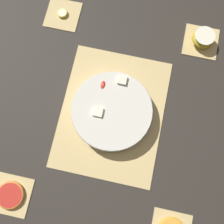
{
  "coord_description": "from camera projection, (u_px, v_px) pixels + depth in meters",
  "views": [
    {
      "loc": [
        -0.18,
        -0.04,
        0.91
      ],
      "look_at": [
        0.0,
        0.0,
        0.03
      ],
      "focal_mm": 42.0,
      "sensor_mm": 36.0,
      "label": 1
    }
  ],
  "objects": [
    {
      "name": "ground_plane",
      "position": [
        112.0,
        114.0,
        0.93
      ],
      "size": [
        6.0,
        6.0,
        0.0
      ],
      "primitive_type": "plane",
      "color": "#2D2823"
    },
    {
      "name": "bamboo_mat_center",
      "position": [
        112.0,
        113.0,
        0.93
      ],
      "size": [
        0.46,
        0.36,
        0.01
      ],
      "color": "#D6B775",
      "rests_on": "ground_plane"
    },
    {
      "name": "coaster_mat_near_right",
      "position": [
        201.0,
        42.0,
        0.98
      ],
      "size": [
        0.13,
        0.13,
        0.01
      ],
      "color": "#D6B775",
      "rests_on": "ground_plane"
    },
    {
      "name": "coaster_mat_far_left",
      "position": [
        11.0,
        195.0,
        0.87
      ],
      "size": [
        0.13,
        0.13,
        0.01
      ],
      "color": "#D6B775",
      "rests_on": "ground_plane"
    },
    {
      "name": "coaster_mat_far_right",
      "position": [
        63.0,
        14.0,
        1.01
      ],
      "size": [
        0.13,
        0.13,
        0.01
      ],
      "color": "#D6B775",
      "rests_on": "ground_plane"
    },
    {
      "name": "fruit_salad_bowl",
      "position": [
        112.0,
        112.0,
        0.89
      ],
      "size": [
        0.28,
        0.28,
        0.06
      ],
      "color": "silver",
      "rests_on": "bamboo_mat_center"
    },
    {
      "name": "apple_half",
      "position": [
        203.0,
        38.0,
        0.96
      ],
      "size": [
        0.08,
        0.08,
        0.04
      ],
      "color": "gold",
      "rests_on": "coaster_mat_near_right"
    },
    {
      "name": "banana_coin_single",
      "position": [
        62.0,
        13.0,
        1.0
      ],
      "size": [
        0.04,
        0.04,
        0.01
      ],
      "color": "#F4EABC",
      "rests_on": "coaster_mat_far_right"
    },
    {
      "name": "grapefruit_slice",
      "position": [
        10.0,
        195.0,
        0.86
      ],
      "size": [
        0.09,
        0.09,
        0.01
      ],
      "color": "red",
      "rests_on": "coaster_mat_far_left"
    }
  ]
}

